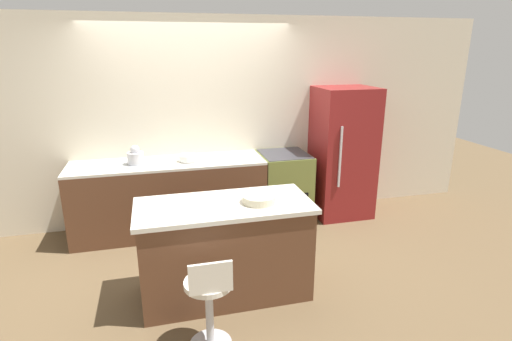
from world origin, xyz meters
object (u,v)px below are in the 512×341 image
(oven_range, at_px, (284,187))
(refrigerator, at_px, (343,153))
(stool_chair, at_px, (209,302))
(kettle, at_px, (135,157))
(mixing_bowl, at_px, (188,158))

(oven_range, bearing_deg, refrigerator, -0.03)
(refrigerator, height_order, stool_chair, refrigerator)
(stool_chair, bearing_deg, refrigerator, 45.80)
(kettle, xyz_separation_m, mixing_bowl, (0.60, 0.00, -0.05))
(kettle, height_order, mixing_bowl, kettle)
(stool_chair, bearing_deg, kettle, 104.22)
(oven_range, xyz_separation_m, refrigerator, (0.82, -0.00, 0.41))
(refrigerator, relative_size, stool_chair, 2.14)
(oven_range, height_order, refrigerator, refrigerator)
(mixing_bowl, bearing_deg, kettle, -180.00)
(stool_chair, distance_m, kettle, 2.28)
(oven_range, bearing_deg, kettle, -179.01)
(refrigerator, bearing_deg, stool_chair, -134.20)
(kettle, bearing_deg, refrigerator, 0.68)
(kettle, distance_m, mixing_bowl, 0.60)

